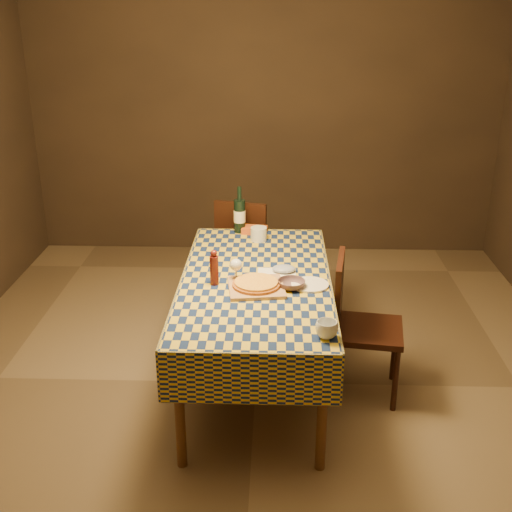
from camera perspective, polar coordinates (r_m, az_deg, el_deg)
name	(u,v)px	position (r m, az deg, el deg)	size (l,w,h in m)	color
room	(256,189)	(3.83, -0.02, 5.97)	(5.00, 5.10, 2.70)	brown
dining_table	(256,289)	(4.06, -0.02, -2.97)	(0.94, 1.84, 0.77)	brown
cutting_board	(256,287)	(3.88, 0.02, -2.79)	(0.33, 0.33, 0.02)	tan
pizza	(256,284)	(3.87, 0.02, -2.46)	(0.38, 0.38, 0.03)	#9D521A
pepper_mill	(214,268)	(3.91, -3.74, -1.11)	(0.07, 0.07, 0.22)	#541713
bowl	(291,284)	(3.89, 3.17, -2.53)	(0.17, 0.17, 0.05)	#574049
wine_glass	(236,266)	(3.94, -1.79, -0.87)	(0.08, 0.08, 0.15)	silver
wine_bottle	(240,215)	(4.79, -1.47, 3.65)	(0.09, 0.09, 0.35)	black
deli_tub	(259,234)	(4.64, 0.24, 1.98)	(0.12, 0.12, 0.10)	silver
takeout_container	(254,230)	(4.80, -0.14, 2.34)	(0.18, 0.12, 0.04)	#C15019
white_plate	(310,285)	(3.94, 4.81, -2.55)	(0.23, 0.23, 0.01)	white
tumbler	(327,329)	(3.35, 6.31, -6.51)	(0.12, 0.12, 0.09)	silver
flour_patch	(277,274)	(4.09, 1.87, -1.58)	(0.24, 0.19, 0.00)	white
flour_bag	(284,269)	(4.11, 2.49, -1.14)	(0.15, 0.11, 0.04)	#929CBB
chair_far	(245,246)	(5.23, -1.02, 0.88)	(0.51, 0.51, 0.93)	black
chair_right	(356,319)	(4.11, 8.88, -5.56)	(0.48, 0.48, 0.93)	black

